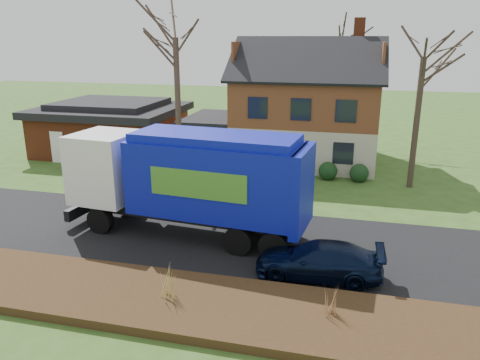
# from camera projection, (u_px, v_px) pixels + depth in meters

# --- Properties ---
(ground) EXTENTS (120.00, 120.00, 0.00)m
(ground) POSITION_uv_depth(u_px,v_px,m) (220.00, 238.00, 19.66)
(ground) COLOR #334D19
(ground) RESTS_ON ground
(road) EXTENTS (80.00, 7.00, 0.02)m
(road) POSITION_uv_depth(u_px,v_px,m) (220.00, 238.00, 19.65)
(road) COLOR black
(road) RESTS_ON ground
(mulch_verge) EXTENTS (80.00, 3.50, 0.30)m
(mulch_verge) POSITION_uv_depth(u_px,v_px,m) (173.00, 302.00, 14.70)
(mulch_verge) COLOR black
(mulch_verge) RESTS_ON ground
(main_house) EXTENTS (12.95, 8.95, 9.26)m
(main_house) POSITION_uv_depth(u_px,v_px,m) (300.00, 101.00, 31.02)
(main_house) COLOR beige
(main_house) RESTS_ON ground
(ranch_house) EXTENTS (9.80, 8.20, 3.70)m
(ranch_house) POSITION_uv_depth(u_px,v_px,m) (112.00, 127.00, 33.95)
(ranch_house) COLOR brown
(ranch_house) RESTS_ON ground
(garbage_truck) EXTENTS (10.63, 3.76, 4.46)m
(garbage_truck) POSITION_uv_depth(u_px,v_px,m) (191.00, 177.00, 19.30)
(garbage_truck) COLOR black
(garbage_truck) RESTS_ON ground
(silver_sedan) EXTENTS (5.33, 3.63, 1.66)m
(silver_sedan) POSITION_uv_depth(u_px,v_px,m) (127.00, 183.00, 24.25)
(silver_sedan) COLOR #ABAEB2
(silver_sedan) RESTS_ON ground
(navy_wagon) EXTENTS (4.45, 1.91, 1.28)m
(navy_wagon) POSITION_uv_depth(u_px,v_px,m) (319.00, 260.00, 16.34)
(navy_wagon) COLOR black
(navy_wagon) RESTS_ON ground
(tree_front_west) EXTENTS (3.77, 3.77, 11.21)m
(tree_front_west) POSITION_uv_depth(u_px,v_px,m) (174.00, 15.00, 25.92)
(tree_front_west) COLOR #47342A
(tree_front_west) RESTS_ON ground
(tree_front_east) EXTENTS (3.66, 3.66, 10.17)m
(tree_front_east) POSITION_uv_depth(u_px,v_px,m) (427.00, 33.00, 23.93)
(tree_front_east) COLOR #403126
(tree_front_east) RESTS_ON ground
(tree_back) EXTENTS (3.29, 3.29, 10.42)m
(tree_back) POSITION_uv_depth(u_px,v_px,m) (342.00, 28.00, 35.31)
(tree_back) COLOR #392F22
(tree_back) RESTS_ON ground
(grass_clump_mid) EXTENTS (0.39, 0.32, 1.08)m
(grass_clump_mid) POSITION_uv_depth(u_px,v_px,m) (171.00, 282.00, 14.49)
(grass_clump_mid) COLOR tan
(grass_clump_mid) RESTS_ON mulch_verge
(grass_clump_east) EXTENTS (0.35, 0.29, 0.88)m
(grass_clump_east) POSITION_uv_depth(u_px,v_px,m) (333.00, 301.00, 13.64)
(grass_clump_east) COLOR #A27447
(grass_clump_east) RESTS_ON mulch_verge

